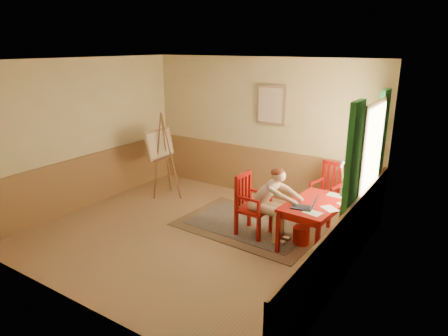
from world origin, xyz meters
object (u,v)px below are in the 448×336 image
Objects in this scene: chair_left at (251,205)px; chair_back at (328,192)px; laptop at (306,206)px; table at (315,208)px; figure at (269,200)px; easel at (161,147)px.

chair_back is at bearing 54.30° from chair_left.
chair_left is at bearing 172.38° from laptop.
chair_back is (0.87, 1.21, 0.01)m from chair_left.
laptop reaches higher than table.
figure is 2.84m from easel.
laptop is 3.50m from easel.
table is at bearing 84.36° from laptop.
chair_left is 1.02m from laptop.
figure is at bearing -114.30° from chair_back.
laptop is at bearing -95.64° from table.
table is 3.27× the size of laptop.
easel is (-3.42, 0.71, 0.26)m from laptop.
easel is (-2.76, 0.59, 0.35)m from figure.
chair_left reaches higher than table.
table is at bearing -82.17° from chair_back.
laptop is (0.11, -1.34, 0.24)m from chair_back.
chair_back is at bearing 94.84° from laptop.
figure is 0.70× the size of easel.
easel is (-3.30, -0.63, 0.50)m from chair_back.
figure is (-0.55, -1.21, 0.15)m from chair_back.
figure reaches higher than chair_back.
chair_back is 1.34m from figure.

